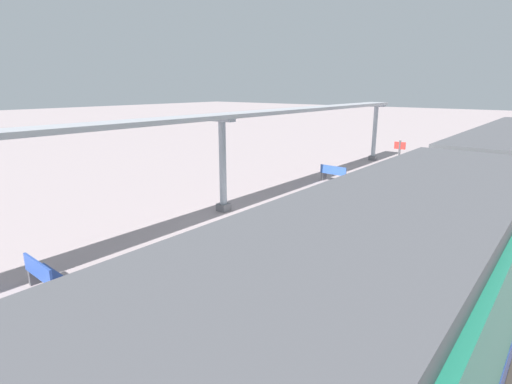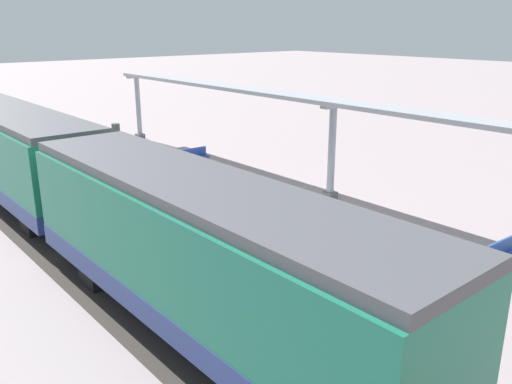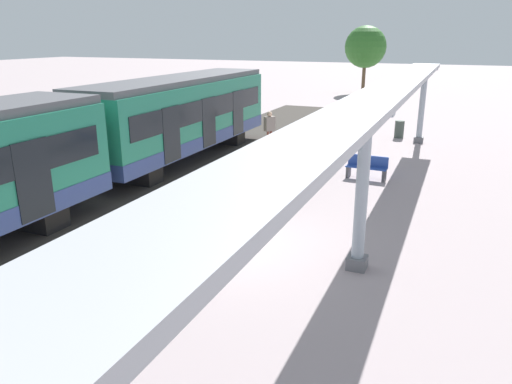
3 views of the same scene
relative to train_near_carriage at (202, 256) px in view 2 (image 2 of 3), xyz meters
The scene contains 12 objects.
ground_plane 7.52m from the train_near_carriage, 40.21° to the left, with size 176.00×176.00×0.00m, color #A59597.
tactile_edge_strip 5.36m from the train_near_carriage, 69.16° to the left, with size 0.40×38.73×0.01m, color gold.
trackbed 5.05m from the train_near_carriage, 90.08° to the left, with size 3.20×50.73×0.01m, color #38332D.
train_near_carriage is the anchor object (origin of this frame).
train_far_carriage 12.12m from the train_near_carriage, 90.00° to the left, with size 2.65×11.54×3.48m.
canopy_pillar_second 10.17m from the train_near_carriage, 26.62° to the left, with size 1.10×0.44×3.66m.
canopy_pillar_third 21.58m from the train_near_carriage, 65.08° to the left, with size 1.10×0.44×3.66m.
canopy_beam 10.41m from the train_near_carriage, 27.26° to the left, with size 1.20×30.57×0.16m, color #A8AAB2.
bench_near_end 8.63m from the train_near_carriage, 18.83° to the right, with size 1.52×0.52×0.86m.
bench_mid_platform 14.54m from the train_near_carriage, 56.95° to the left, with size 1.52×0.52×0.86m.
trash_bin 22.05m from the train_near_carriage, 68.62° to the left, with size 0.48×0.48×0.90m, color #414D45.
passenger_waiting_near_edge 15.58m from the train_near_carriage, 79.76° to the left, with size 0.47×0.56×1.78m.
Camera 2 is at (-11.32, -13.25, 6.46)m, focal length 37.43 mm.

